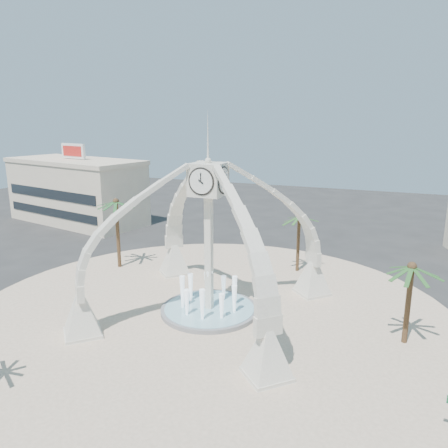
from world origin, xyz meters
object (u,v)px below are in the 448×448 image
at_px(clock_tower, 209,237).
at_px(palm_north, 299,217).
at_px(fountain, 209,309).
at_px(palm_west, 116,203).
at_px(palm_east, 412,268).

bearing_deg(clock_tower, palm_north, 70.62).
xyz_separation_m(fountain, palm_west, (-13.53, 6.61, 6.77)).
xyz_separation_m(palm_east, palm_north, (-10.49, 11.91, 0.10)).
bearing_deg(palm_west, fountain, -26.05).
relative_size(clock_tower, fountain, 2.24).
distance_m(palm_west, palm_north, 18.98).
bearing_deg(palm_north, fountain, -109.38).
relative_size(palm_east, palm_north, 0.99).
bearing_deg(palm_east, palm_north, 131.38).
distance_m(palm_east, palm_west, 29.10).
relative_size(fountain, palm_west, 1.01).
xyz_separation_m(clock_tower, palm_north, (4.43, 12.60, -0.73)).
bearing_deg(fountain, palm_east, 2.65).
bearing_deg(palm_west, clock_tower, -26.05).
height_order(clock_tower, palm_north, clock_tower).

